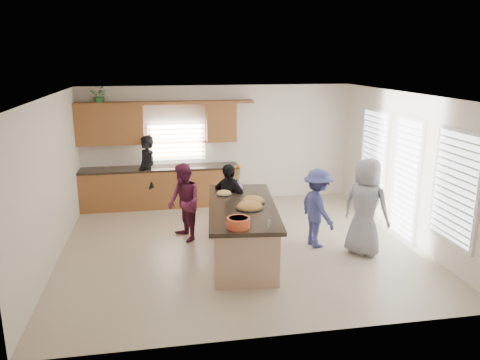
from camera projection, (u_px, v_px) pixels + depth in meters
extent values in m
plane|color=tan|center=(240.00, 245.00, 8.82)|extent=(6.50, 6.50, 0.00)
cube|color=silver|center=(218.00, 144.00, 11.32)|extent=(6.50, 0.02, 2.80)
cube|color=silver|center=(282.00, 233.00, 5.61)|extent=(6.50, 0.02, 2.80)
cube|color=silver|center=(51.00, 181.00, 7.92)|extent=(0.02, 6.00, 2.80)
cube|color=silver|center=(405.00, 166.00, 9.01)|extent=(0.02, 6.00, 2.80)
cube|color=white|center=(239.00, 95.00, 8.11)|extent=(6.50, 6.00, 0.02)
cube|color=brown|center=(161.00, 188.00, 11.03)|extent=(3.65, 0.62, 0.90)
cube|color=black|center=(160.00, 168.00, 10.91)|extent=(3.70, 0.65, 0.05)
cube|color=brown|center=(110.00, 125.00, 10.59)|extent=(1.50, 0.36, 0.90)
cube|color=brown|center=(221.00, 122.00, 11.02)|extent=(0.70, 0.36, 0.90)
cube|color=brown|center=(166.00, 103.00, 10.68)|extent=(4.05, 0.40, 0.06)
cube|color=brown|center=(177.00, 142.00, 11.10)|extent=(1.35, 0.08, 0.85)
cube|color=white|center=(374.00, 152.00, 10.23)|extent=(0.06, 1.10, 1.75)
cube|color=white|center=(406.00, 179.00, 8.96)|extent=(0.06, 0.85, 2.25)
cube|color=white|center=(455.00, 187.00, 7.47)|extent=(0.06, 1.10, 1.75)
cube|color=tan|center=(242.00, 232.00, 8.25)|extent=(1.28, 2.60, 0.88)
cube|color=black|center=(242.00, 207.00, 8.13)|extent=(1.45, 2.81, 0.07)
cube|color=black|center=(242.00, 253.00, 8.36)|extent=(1.19, 2.51, 0.08)
cylinder|color=black|center=(250.00, 208.00, 7.93)|extent=(0.49, 0.49, 0.02)
ellipsoid|color=#C3803D|center=(250.00, 207.00, 7.93)|extent=(0.44, 0.44, 0.20)
cylinder|color=black|center=(253.00, 202.00, 8.26)|extent=(0.44, 0.44, 0.02)
ellipsoid|color=#C3803D|center=(253.00, 201.00, 8.25)|extent=(0.40, 0.40, 0.18)
cylinder|color=black|center=(224.00, 194.00, 8.71)|extent=(0.31, 0.31, 0.02)
ellipsoid|color=tan|center=(224.00, 193.00, 8.70)|extent=(0.28, 0.28, 0.12)
cylinder|color=#E14C29|center=(238.00, 223.00, 7.02)|extent=(0.35, 0.35, 0.16)
cylinder|color=beige|center=(238.00, 219.00, 7.00)|extent=(0.29, 0.29, 0.04)
cylinder|color=white|center=(269.00, 223.00, 7.07)|extent=(0.07, 0.07, 0.11)
cylinder|color=#AA89C7|center=(236.00, 187.00, 9.13)|extent=(0.24, 0.24, 0.06)
cylinder|color=silver|center=(238.00, 182.00, 9.31)|extent=(0.12, 0.12, 0.15)
imported|color=#35772F|center=(100.00, 95.00, 10.40)|extent=(0.47, 0.44, 0.42)
imported|color=black|center=(147.00, 172.00, 10.79)|extent=(0.64, 0.74, 1.72)
imported|color=#5C1B37|center=(184.00, 203.00, 8.91)|extent=(0.78, 0.88, 1.51)
imported|color=black|center=(228.00, 201.00, 9.02)|extent=(0.85, 0.88, 1.48)
imported|color=navy|center=(317.00, 208.00, 8.62)|extent=(0.73, 1.05, 1.48)
imported|color=gray|center=(366.00, 207.00, 8.25)|extent=(0.98, 1.02, 1.76)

